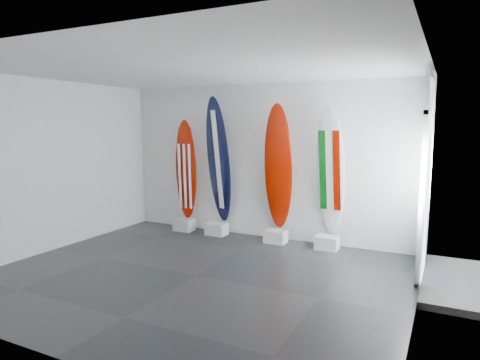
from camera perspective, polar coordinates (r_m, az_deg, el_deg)
The scene contains 16 objects.
floor at distance 6.46m, azimuth -5.89°, elevation -12.68°, with size 6.00×6.00×0.00m, color black.
ceiling at distance 6.12m, azimuth -6.28°, elevation 14.76°, with size 6.00×6.00×0.00m, color white.
wall_back at distance 8.31m, azimuth 3.25°, elevation 2.47°, with size 6.00×6.00×0.00m, color silver.
wall_front at distance 4.24m, azimuth -24.59°, elevation -2.92°, with size 6.00×6.00×0.00m, color silver.
wall_left at distance 8.12m, azimuth -24.22°, elevation 1.72°, with size 5.00×5.00×0.00m, color silver.
wall_right at distance 5.16m, azimuth 23.25°, elevation -1.13°, with size 5.00×5.00×0.00m, color silver.
display_block_usa at distance 9.06m, azimuth -7.51°, elevation -6.02°, with size 0.40×0.30×0.24m, color white.
surfboard_usa at distance 8.94m, azimuth -7.27°, elevation 1.37°, with size 0.47×0.08×2.09m, color #770E00.
display_block_navy at distance 8.65m, azimuth -3.18°, elevation -6.60°, with size 0.40×0.30×0.24m, color white.
surfboard_navy at distance 8.51m, azimuth -2.91°, elevation 2.63°, with size 0.58×0.08×2.55m, color black.
display_block_swiss at distance 8.11m, azimuth 4.82°, elevation -7.57°, with size 0.40×0.30×0.24m, color white.
surfboard_swiss at distance 7.97m, azimuth 5.19°, elevation 1.70°, with size 0.54×0.08×2.39m, color #770E00.
display_block_italy at distance 7.81m, azimuth 11.61°, elevation -8.28°, with size 0.40×0.30×0.24m, color white.
surfboard_italy at distance 7.67m, azimuth 12.06°, elevation 1.20°, with size 0.53×0.08×2.36m, color white.
wall_outlet at distance 9.68m, azimuth -10.31°, elevation -3.81°, with size 0.09×0.02×0.13m, color silver.
glass_door at distance 6.71m, azimuth 23.76°, elevation 0.04°, with size 0.12×1.16×2.85m, color white, non-canonical shape.
Camera 1 is at (3.27, -5.11, 2.21)m, focal length 31.70 mm.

